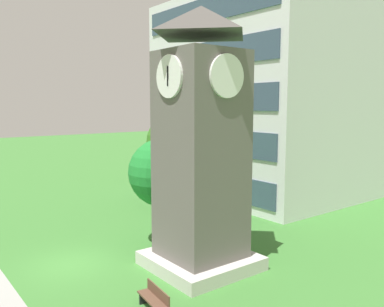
# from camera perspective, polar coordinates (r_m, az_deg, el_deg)

# --- Properties ---
(ground_plane) EXTENTS (160.00, 160.00, 0.00)m
(ground_plane) POSITION_cam_1_polar(r_m,az_deg,el_deg) (20.66, -16.45, -14.71)
(ground_plane) COLOR #3D7A33
(office_building) EXTENTS (15.77, 13.33, 16.00)m
(office_building) POSITION_cam_1_polar(r_m,az_deg,el_deg) (35.48, 10.16, 7.61)
(office_building) COLOR silver
(office_building) RESTS_ON ground
(clock_tower) EXTENTS (4.41, 4.41, 11.76)m
(clock_tower) POSITION_cam_1_polar(r_m,az_deg,el_deg) (18.21, 1.25, -0.06)
(clock_tower) COLOR #605B56
(clock_tower) RESTS_ON ground
(park_bench) EXTENTS (1.85, 0.70, 0.88)m
(park_bench) POSITION_cam_1_polar(r_m,az_deg,el_deg) (15.74, -5.32, -19.74)
(park_bench) COLOR brown
(park_bench) RESTS_ON ground
(tree_streetside) EXTENTS (4.47, 4.47, 6.99)m
(tree_streetside) POSITION_cam_1_polar(r_m,az_deg,el_deg) (29.77, -2.16, 1.57)
(tree_streetside) COLOR #513823
(tree_streetside) RESTS_ON ground
(tree_by_building) EXTENTS (3.62, 3.62, 5.74)m
(tree_by_building) POSITION_cam_1_polar(r_m,az_deg,el_deg) (21.51, -4.20, -2.71)
(tree_by_building) COLOR #513823
(tree_by_building) RESTS_ON ground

